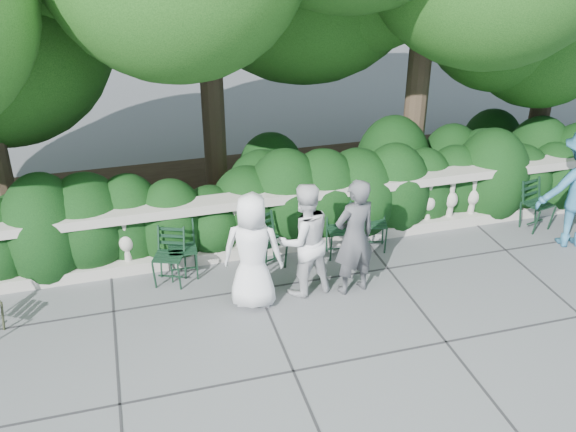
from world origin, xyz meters
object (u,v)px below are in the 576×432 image
object	(u,v)px
chair_f	(540,232)
person_woman_grey	(354,237)
chair_c	(373,253)
chair_e	(275,271)
chair_a	(169,289)
person_casual_man	(304,240)
chair_b	(185,281)
person_businessman	(253,251)
chair_d	(342,260)

from	to	relation	value
chair_f	person_woman_grey	size ratio (longest dim) A/B	0.49
chair_c	chair_e	bearing A→B (deg)	-160.41
chair_a	person_casual_man	world-z (taller)	person_casual_man
chair_b	person_businessman	distance (m)	1.42
chair_a	chair_b	distance (m)	0.29
chair_c	person_businessman	bearing A→B (deg)	-142.94
chair_a	chair_c	distance (m)	3.18
chair_d	person_casual_man	xyz separation A→B (m)	(-0.81, -0.64, 0.82)
chair_f	chair_b	bearing A→B (deg)	165.84
chair_a	person_businessman	world-z (taller)	person_businessman
chair_b	person_businessman	size ratio (longest dim) A/B	0.51
chair_c	chair_f	bearing A→B (deg)	13.80
chair_a	chair_d	world-z (taller)	same
person_woman_grey	person_casual_man	bearing A→B (deg)	-25.89
chair_f	person_casual_man	size ratio (longest dim) A/B	0.51
chair_b	chair_d	size ratio (longest dim) A/B	1.00
chair_a	person_businessman	size ratio (longest dim) A/B	0.51
chair_a	person_casual_man	bearing A→B (deg)	4.48
chair_c	chair_d	world-z (taller)	same
chair_d	chair_e	distance (m)	1.07
chair_b	chair_f	xyz separation A→B (m)	(5.85, -0.12, 0.00)
person_woman_grey	chair_d	bearing A→B (deg)	-112.43
chair_a	person_businessman	bearing A→B (deg)	-9.70
chair_c	person_casual_man	size ratio (longest dim) A/B	0.51
chair_a	chair_b	bearing A→B (deg)	50.04
chair_d	chair_f	xyz separation A→B (m)	(3.47, -0.06, 0.00)
chair_c	person_casual_man	xyz separation A→B (m)	(-1.35, -0.70, 0.82)
chair_f	person_woman_grey	world-z (taller)	person_woman_grey
chair_a	person_casual_man	xyz separation A→B (m)	(1.83, -0.57, 0.82)
chair_d	chair_e	world-z (taller)	same
chair_b	person_casual_man	world-z (taller)	person_casual_man
chair_b	chair_d	distance (m)	2.38
chair_b	person_casual_man	distance (m)	1.91
person_casual_man	person_businessman	bearing A→B (deg)	-1.66
chair_e	person_woman_grey	distance (m)	1.47
person_woman_grey	person_businessman	bearing A→B (deg)	-14.86
chair_e	person_businessman	size ratio (longest dim) A/B	0.51
chair_e	chair_c	bearing A→B (deg)	-15.74
chair_a	chair_b	world-z (taller)	same
chair_d	chair_a	bearing A→B (deg)	-170.76
chair_a	person_casual_man	size ratio (longest dim) A/B	0.51
chair_b	person_casual_man	bearing A→B (deg)	-21.14
chair_a	person_woman_grey	xyz separation A→B (m)	(2.50, -0.73, 0.85)
chair_a	person_woman_grey	world-z (taller)	person_woman_grey
chair_e	person_casual_man	world-z (taller)	person_casual_man
chair_e	chair_f	distance (m)	4.54
chair_c	chair_d	distance (m)	0.54
chair_e	person_casual_man	xyz separation A→B (m)	(0.26, -0.60, 0.82)
chair_e	person_woman_grey	bearing A→B (deg)	-58.85
chair_d	person_woman_grey	distance (m)	1.18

